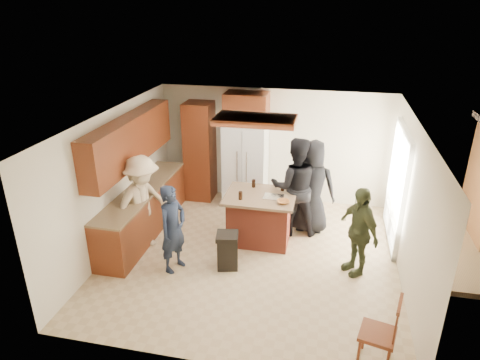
% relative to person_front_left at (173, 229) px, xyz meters
% --- Properties ---
extents(person_front_left, '(0.57, 0.66, 1.52)m').
position_rel_person_front_left_xyz_m(person_front_left, '(0.00, 0.00, 0.00)').
color(person_front_left, '#1B2336').
rests_on(person_front_left, ground).
extents(person_behind_left, '(1.01, 0.71, 1.92)m').
position_rel_person_front_left_xyz_m(person_behind_left, '(1.83, 1.67, 0.20)').
color(person_behind_left, black).
rests_on(person_behind_left, ground).
extents(person_behind_right, '(0.93, 0.63, 1.84)m').
position_rel_person_front_left_xyz_m(person_behind_right, '(2.13, 1.82, 0.16)').
color(person_behind_right, black).
rests_on(person_behind_right, ground).
extents(person_side_right, '(0.89, 1.00, 1.53)m').
position_rel_person_front_left_xyz_m(person_side_right, '(2.96, 0.55, 0.01)').
color(person_side_right, '#3A4126').
rests_on(person_side_right, ground).
extents(person_counter, '(0.95, 1.26, 1.77)m').
position_rel_person_front_left_xyz_m(person_counter, '(-0.76, 0.54, 0.12)').
color(person_counter, tan).
rests_on(person_counter, ground).
extents(left_cabinetry, '(0.64, 3.00, 2.30)m').
position_rel_person_front_left_xyz_m(left_cabinetry, '(-1.05, 1.03, 0.19)').
color(left_cabinetry, maroon).
rests_on(left_cabinetry, ground).
extents(back_wall_units, '(1.80, 0.60, 2.45)m').
position_rel_person_front_left_xyz_m(back_wall_units, '(-0.13, 2.83, 0.62)').
color(back_wall_units, maroon).
rests_on(back_wall_units, ground).
extents(refrigerator, '(0.90, 0.76, 1.80)m').
position_rel_person_front_left_xyz_m(refrigerator, '(0.65, 2.75, 0.14)').
color(refrigerator, white).
rests_on(refrigerator, ground).
extents(kitchen_island, '(1.28, 1.03, 0.93)m').
position_rel_person_front_left_xyz_m(kitchen_island, '(1.24, 1.23, -0.29)').
color(kitchen_island, '#983827').
rests_on(kitchen_island, ground).
extents(island_items, '(0.94, 0.75, 0.15)m').
position_rel_person_front_left_xyz_m(island_items, '(1.46, 1.16, 0.21)').
color(island_items, silver).
rests_on(island_items, kitchen_island).
extents(trash_bin, '(0.42, 0.42, 0.63)m').
position_rel_person_front_left_xyz_m(trash_bin, '(0.86, 0.23, -0.44)').
color(trash_bin, black).
rests_on(trash_bin, ground).
extents(spindle_chair, '(0.51, 0.51, 0.99)m').
position_rel_person_front_left_xyz_m(spindle_chair, '(3.17, -1.41, -0.31)').
color(spindle_chair, maroon).
rests_on(spindle_chair, ground).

